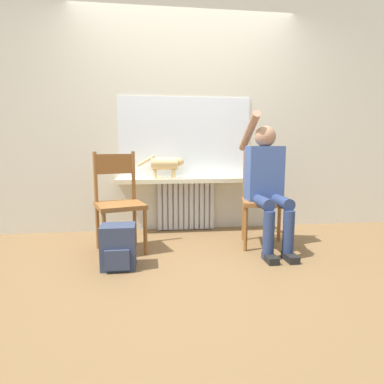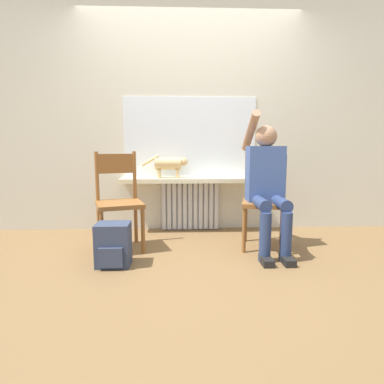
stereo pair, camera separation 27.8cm
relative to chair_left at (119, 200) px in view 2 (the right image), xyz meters
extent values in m
plane|color=brown|center=(0.71, -0.47, -0.48)|extent=(12.00, 12.00, 0.00)
cube|color=beige|center=(0.71, 0.76, 0.87)|extent=(7.00, 0.06, 2.70)
cube|color=silver|center=(0.71, 0.70, -0.19)|extent=(0.68, 0.05, 0.58)
cube|color=silver|center=(0.40, 0.65, -0.19)|extent=(0.04, 0.03, 0.55)
cube|color=silver|center=(0.46, 0.65, -0.19)|extent=(0.04, 0.03, 0.55)
cube|color=silver|center=(0.52, 0.65, -0.19)|extent=(0.04, 0.03, 0.55)
cube|color=silver|center=(0.58, 0.65, -0.19)|extent=(0.04, 0.03, 0.55)
cube|color=silver|center=(0.64, 0.65, -0.19)|extent=(0.04, 0.03, 0.55)
cube|color=silver|center=(0.71, 0.65, -0.19)|extent=(0.04, 0.03, 0.55)
cube|color=silver|center=(0.77, 0.65, -0.19)|extent=(0.04, 0.03, 0.55)
cube|color=silver|center=(0.83, 0.65, -0.19)|extent=(0.04, 0.03, 0.55)
cube|color=silver|center=(0.89, 0.65, -0.19)|extent=(0.04, 0.03, 0.55)
cube|color=silver|center=(0.95, 0.65, -0.19)|extent=(0.04, 0.03, 0.55)
cube|color=silver|center=(1.01, 0.65, -0.19)|extent=(0.04, 0.03, 0.55)
cube|color=beige|center=(0.71, 0.60, 0.12)|extent=(1.59, 0.27, 0.05)
cube|color=white|center=(0.71, 0.73, 0.61)|extent=(1.52, 0.01, 0.92)
cube|color=brown|center=(0.01, -0.04, -0.04)|extent=(0.52, 0.52, 0.04)
cylinder|color=brown|center=(-0.10, -0.27, -0.27)|extent=(0.04, 0.04, 0.42)
cylinder|color=brown|center=(0.24, -0.16, -0.27)|extent=(0.04, 0.04, 0.42)
cylinder|color=brown|center=(-0.22, 0.08, -0.27)|extent=(0.04, 0.04, 0.42)
cylinder|color=brown|center=(0.13, 0.19, -0.27)|extent=(0.04, 0.04, 0.42)
cylinder|color=brown|center=(-0.22, 0.08, 0.22)|extent=(0.04, 0.04, 0.47)
cylinder|color=brown|center=(0.13, 0.19, 0.22)|extent=(0.04, 0.04, 0.47)
cube|color=brown|center=(-0.04, 0.13, 0.34)|extent=(0.36, 0.14, 0.19)
cube|color=brown|center=(1.40, -0.04, -0.04)|extent=(0.50, 0.50, 0.04)
cylinder|color=brown|center=(1.18, -0.18, -0.27)|extent=(0.04, 0.04, 0.42)
cylinder|color=brown|center=(1.53, -0.26, -0.27)|extent=(0.04, 0.04, 0.42)
cylinder|color=brown|center=(1.26, 0.18, -0.27)|extent=(0.04, 0.04, 0.42)
cylinder|color=brown|center=(1.62, 0.09, -0.27)|extent=(0.04, 0.04, 0.42)
cylinder|color=brown|center=(1.26, 0.18, 0.22)|extent=(0.04, 0.04, 0.47)
cylinder|color=brown|center=(1.62, 0.09, 0.22)|extent=(0.04, 0.04, 0.47)
cube|color=brown|center=(1.44, 0.13, 0.34)|extent=(0.37, 0.11, 0.19)
cylinder|color=navy|center=(1.31, -0.22, 0.00)|extent=(0.11, 0.41, 0.11)
cylinder|color=navy|center=(1.49, -0.22, 0.00)|extent=(0.11, 0.41, 0.11)
cylinder|color=navy|center=(1.31, -0.43, -0.26)|extent=(0.10, 0.10, 0.43)
cylinder|color=navy|center=(1.49, -0.43, -0.26)|extent=(0.10, 0.10, 0.43)
cube|color=black|center=(1.31, -0.49, -0.45)|extent=(0.09, 0.20, 0.06)
cube|color=black|center=(1.49, -0.49, -0.45)|extent=(0.09, 0.20, 0.06)
cube|color=#3D5693|center=(1.40, -0.02, 0.25)|extent=(0.34, 0.20, 0.53)
sphere|color=#A87A5B|center=(1.40, -0.02, 0.60)|extent=(0.20, 0.20, 0.20)
cylinder|color=#A87A5B|center=(1.28, 0.12, 0.65)|extent=(0.08, 0.50, 0.38)
cylinder|color=#3D5693|center=(1.55, -0.06, 0.22)|extent=(0.08, 0.08, 0.42)
cylinder|color=#DBB77A|center=(0.46, 0.60, 0.31)|extent=(0.30, 0.14, 0.14)
sphere|color=#DBB77A|center=(0.63, 0.60, 0.33)|extent=(0.09, 0.09, 0.09)
cone|color=#DBB77A|center=(0.63, 0.58, 0.37)|extent=(0.03, 0.03, 0.03)
cone|color=#DBB77A|center=(0.63, 0.62, 0.37)|extent=(0.03, 0.03, 0.03)
cylinder|color=#DBB77A|center=(0.56, 0.56, 0.20)|extent=(0.04, 0.04, 0.09)
cylinder|color=#DBB77A|center=(0.56, 0.63, 0.20)|extent=(0.04, 0.04, 0.09)
cylinder|color=#DBB77A|center=(0.35, 0.56, 0.20)|extent=(0.04, 0.04, 0.09)
cylinder|color=#DBB77A|center=(0.35, 0.63, 0.20)|extent=(0.04, 0.04, 0.09)
cylinder|color=#DBB77A|center=(0.25, 0.60, 0.34)|extent=(0.20, 0.03, 0.13)
cube|color=#333D56|center=(0.03, -0.45, -0.30)|extent=(0.27, 0.22, 0.36)
cube|color=#333D56|center=(0.03, -0.58, -0.37)|extent=(0.19, 0.03, 0.16)
camera|label=1|loc=(0.30, -3.02, 0.51)|focal=30.00mm
camera|label=2|loc=(0.58, -3.05, 0.51)|focal=30.00mm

